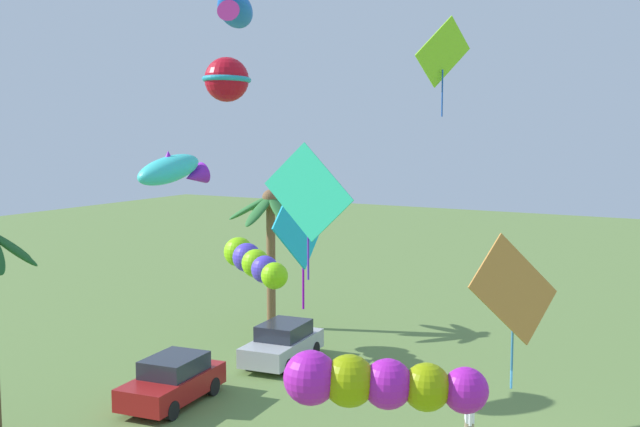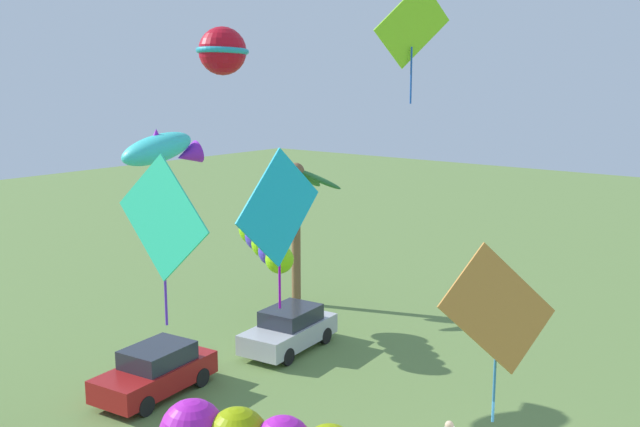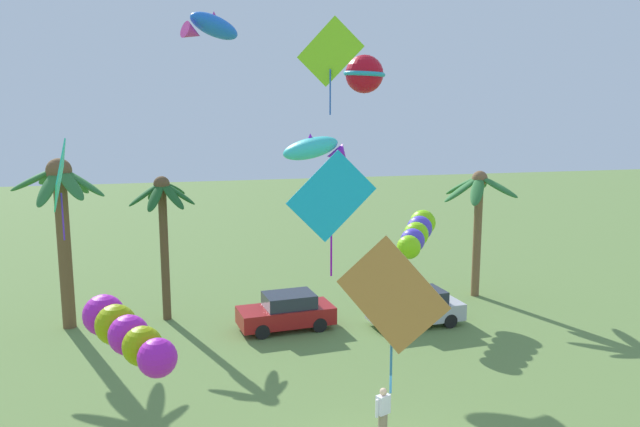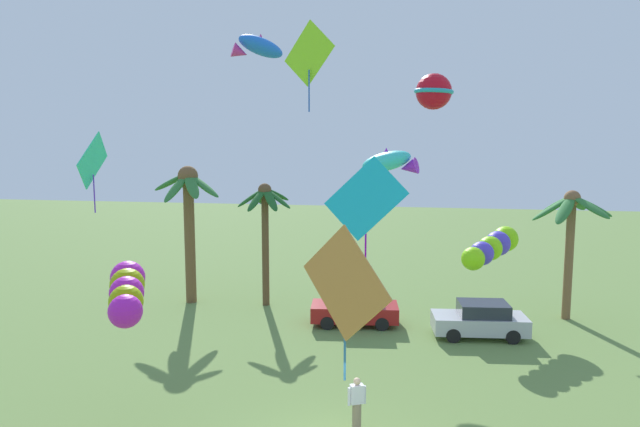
{
  "view_description": "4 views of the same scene",
  "coord_description": "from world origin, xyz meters",
  "px_view_note": "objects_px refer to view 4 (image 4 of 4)",
  "views": [
    {
      "loc": [
        -19.62,
        -5.12,
        8.86
      ],
      "look_at": [
        -0.17,
        5.98,
        6.36
      ],
      "focal_mm": 44.84,
      "sensor_mm": 36.0,
      "label": 1
    },
    {
      "loc": [
        -14.08,
        -6.02,
        9.64
      ],
      "look_at": [
        0.06,
        5.23,
        6.25
      ],
      "focal_mm": 41.58,
      "sensor_mm": 36.0,
      "label": 2
    },
    {
      "loc": [
        -4.83,
        -14.43,
        9.55
      ],
      "look_at": [
        -0.16,
        6.53,
        5.67
      ],
      "focal_mm": 36.83,
      "sensor_mm": 36.0,
      "label": 3
    },
    {
      "loc": [
        2.16,
        -13.32,
        8.16
      ],
      "look_at": [
        -1.34,
        6.47,
        5.66
      ],
      "focal_mm": 31.31,
      "sensor_mm": 36.0,
      "label": 4
    }
  ],
  "objects_px": {
    "palm_tree_0": "(266,216)",
    "parked_car_1": "(480,320)",
    "palm_tree_1": "(189,204)",
    "parked_car_0": "(355,308)",
    "kite_diamond_3": "(93,162)",
    "kite_tube_6": "(492,247)",
    "palm_tree_2": "(571,221)",
    "kite_diamond_2": "(366,200)",
    "spectator_0": "(357,404)",
    "kite_fish_4": "(389,162)",
    "kite_diamond_5": "(309,55)",
    "kite_tube_0": "(127,291)",
    "kite_ball_1": "(434,92)",
    "kite_diamond_8": "(345,284)",
    "kite_fish_7": "(258,47)"
  },
  "relations": [
    {
      "from": "palm_tree_0",
      "to": "parked_car_1",
      "type": "distance_m",
      "value": 11.35
    },
    {
      "from": "palm_tree_1",
      "to": "parked_car_0",
      "type": "bearing_deg",
      "value": -13.81
    },
    {
      "from": "kite_diamond_3",
      "to": "kite_tube_6",
      "type": "relative_size",
      "value": 0.63
    },
    {
      "from": "palm_tree_2",
      "to": "kite_diamond_2",
      "type": "height_order",
      "value": "kite_diamond_2"
    },
    {
      "from": "spectator_0",
      "to": "kite_diamond_3",
      "type": "relative_size",
      "value": 0.65
    },
    {
      "from": "parked_car_0",
      "to": "kite_fish_4",
      "type": "height_order",
      "value": "kite_fish_4"
    },
    {
      "from": "parked_car_1",
      "to": "kite_diamond_5",
      "type": "height_order",
      "value": "kite_diamond_5"
    },
    {
      "from": "spectator_0",
      "to": "kite_diamond_5",
      "type": "height_order",
      "value": "kite_diamond_5"
    },
    {
      "from": "palm_tree_2",
      "to": "kite_tube_0",
      "type": "height_order",
      "value": "palm_tree_2"
    },
    {
      "from": "kite_ball_1",
      "to": "kite_diamond_3",
      "type": "height_order",
      "value": "kite_ball_1"
    },
    {
      "from": "kite_ball_1",
      "to": "kite_diamond_2",
      "type": "bearing_deg",
      "value": -118.39
    },
    {
      "from": "parked_car_1",
      "to": "parked_car_0",
      "type": "bearing_deg",
      "value": 172.49
    },
    {
      "from": "kite_diamond_8",
      "to": "kite_fish_7",
      "type": "bearing_deg",
      "value": 123.95
    },
    {
      "from": "kite_fish_4",
      "to": "kite_diamond_8",
      "type": "relative_size",
      "value": 0.71
    },
    {
      "from": "palm_tree_1",
      "to": "kite_diamond_2",
      "type": "xyz_separation_m",
      "value": [
        9.66,
        -6.52,
        1.02
      ]
    },
    {
      "from": "palm_tree_1",
      "to": "kite_tube_0",
      "type": "xyz_separation_m",
      "value": [
        3.21,
        -12.05,
        -1.2
      ]
    },
    {
      "from": "spectator_0",
      "to": "kite_fish_4",
      "type": "xyz_separation_m",
      "value": [
        0.28,
        10.45,
        6.55
      ]
    },
    {
      "from": "parked_car_1",
      "to": "kite_ball_1",
      "type": "distance_m",
      "value": 9.91
    },
    {
      "from": "palm_tree_2",
      "to": "kite_ball_1",
      "type": "bearing_deg",
      "value": -158.9
    },
    {
      "from": "parked_car_1",
      "to": "kite_diamond_3",
      "type": "relative_size",
      "value": 1.66
    },
    {
      "from": "palm_tree_0",
      "to": "kite_tube_0",
      "type": "distance_m",
      "value": 12.25
    },
    {
      "from": "kite_diamond_2",
      "to": "kite_fish_7",
      "type": "bearing_deg",
      "value": -173.94
    },
    {
      "from": "parked_car_1",
      "to": "kite_diamond_5",
      "type": "distance_m",
      "value": 14.13
    },
    {
      "from": "parked_car_0",
      "to": "kite_diamond_3",
      "type": "distance_m",
      "value": 13.39
    },
    {
      "from": "parked_car_1",
      "to": "kite_tube_0",
      "type": "distance_m",
      "value": 14.68
    },
    {
      "from": "palm_tree_2",
      "to": "kite_fish_7",
      "type": "xyz_separation_m",
      "value": [
        -12.73,
        -7.37,
        6.94
      ]
    },
    {
      "from": "palm_tree_2",
      "to": "kite_tube_6",
      "type": "distance_m",
      "value": 4.16
    },
    {
      "from": "parked_car_0",
      "to": "spectator_0",
      "type": "bearing_deg",
      "value": -83.35
    },
    {
      "from": "kite_ball_1",
      "to": "palm_tree_0",
      "type": "bearing_deg",
      "value": 164.76
    },
    {
      "from": "parked_car_1",
      "to": "kite_tube_6",
      "type": "height_order",
      "value": "kite_tube_6"
    },
    {
      "from": "palm_tree_1",
      "to": "palm_tree_0",
      "type": "bearing_deg",
      "value": 2.26
    },
    {
      "from": "kite_ball_1",
      "to": "kite_diamond_5",
      "type": "distance_m",
      "value": 9.87
    },
    {
      "from": "kite_tube_0",
      "to": "kite_tube_6",
      "type": "bearing_deg",
      "value": 43.1
    },
    {
      "from": "kite_diamond_2",
      "to": "kite_diamond_8",
      "type": "xyz_separation_m",
      "value": [
        0.07,
        -6.27,
        -1.55
      ]
    },
    {
      "from": "kite_fish_4",
      "to": "kite_tube_6",
      "type": "bearing_deg",
      "value": -0.28
    },
    {
      "from": "palm_tree_1",
      "to": "parked_car_0",
      "type": "distance_m",
      "value": 10.08
    },
    {
      "from": "parked_car_1",
      "to": "kite_tube_6",
      "type": "distance_m",
      "value": 3.37
    },
    {
      "from": "spectator_0",
      "to": "kite_fish_4",
      "type": "bearing_deg",
      "value": 88.47
    },
    {
      "from": "kite_tube_0",
      "to": "kite_diamond_3",
      "type": "bearing_deg",
      "value": 151.03
    },
    {
      "from": "spectator_0",
      "to": "kite_diamond_2",
      "type": "relative_size",
      "value": 0.37
    },
    {
      "from": "kite_fish_4",
      "to": "palm_tree_0",
      "type": "bearing_deg",
      "value": 167.97
    },
    {
      "from": "palm_tree_1",
      "to": "kite_ball_1",
      "type": "bearing_deg",
      "value": -9.61
    },
    {
      "from": "kite_ball_1",
      "to": "kite_fish_7",
      "type": "bearing_deg",
      "value": -142.18
    },
    {
      "from": "palm_tree_1",
      "to": "spectator_0",
      "type": "height_order",
      "value": "palm_tree_1"
    },
    {
      "from": "palm_tree_2",
      "to": "kite_diamond_8",
      "type": "height_order",
      "value": "kite_diamond_8"
    },
    {
      "from": "kite_diamond_5",
      "to": "kite_tube_0",
      "type": "bearing_deg",
      "value": -171.16
    },
    {
      "from": "palm_tree_0",
      "to": "spectator_0",
      "type": "xyz_separation_m",
      "value": [
        5.93,
        -11.77,
        -3.79
      ]
    },
    {
      "from": "palm_tree_1",
      "to": "kite_fish_7",
      "type": "height_order",
      "value": "kite_fish_7"
    },
    {
      "from": "kite_tube_6",
      "to": "kite_diamond_8",
      "type": "xyz_separation_m",
      "value": [
        -5.1,
        -11.61,
        0.99
      ]
    },
    {
      "from": "spectator_0",
      "to": "kite_diamond_8",
      "type": "relative_size",
      "value": 0.39
    }
  ]
}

